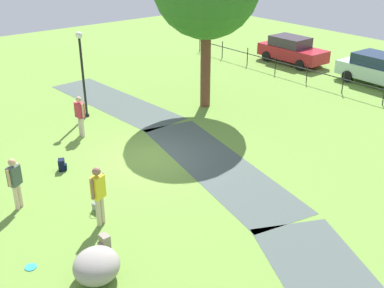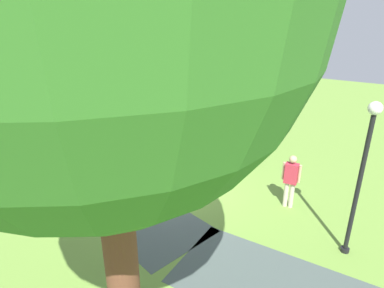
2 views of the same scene
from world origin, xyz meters
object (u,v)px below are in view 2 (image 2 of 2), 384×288
Objects in this scene: backpack_by_boulder at (167,131)px; frisbee_on_grass at (196,127)px; passerby_on_path at (291,178)px; handbag_on_grass at (187,143)px; spare_backpack_on_lawn at (248,161)px; large_shade_tree at (95,1)px; lawn_boulder at (162,120)px; lamp_post at (363,166)px; woman_with_handbag at (178,120)px; man_near_boulder at (240,123)px.

backpack_by_boulder reaches higher than frisbee_on_grass.
handbag_on_grass is at bearing -22.53° from passerby_on_path.
backpack_by_boulder is 1.00× the size of spare_backpack_on_lawn.
large_shade_tree is at bearing 86.15° from passerby_on_path.
passerby_on_path is at bearing 157.50° from backpack_by_boulder.
passerby_on_path is 5.68m from handbag_on_grass.
lawn_boulder is (7.34, -9.52, -4.94)m from large_shade_tree.
lawn_boulder is 1.15m from backpack_by_boulder.
lamp_post is 8.48m from woman_with_handbag.
man_near_boulder is at bearing -54.94° from spare_backpack_on_lawn.
backpack_by_boulder is at bearing -22.39° from handbag_on_grass.
handbag_on_grass is 2.71m from frisbee_on_grass.
spare_backpack_on_lawn is (-3.64, 0.53, -0.83)m from woman_with_handbag.
lawn_boulder is 3.95× the size of backpack_by_boulder.
large_shade_tree is 19.06× the size of backpack_by_boulder.
lamp_post reaches higher than woman_with_handbag.
woman_with_handbag is (7.63, -3.51, -1.22)m from lamp_post.
large_shade_tree is 4.82× the size of lawn_boulder.
backpack_by_boulder is at bearing 142.38° from lawn_boulder.
frisbee_on_grass is (1.18, -2.44, -0.13)m from handbag_on_grass.
lawn_boulder is at bearing -16.89° from spare_backpack_on_lawn.
large_shade_tree is at bearing 119.44° from frisbee_on_grass.
frisbee_on_grass is at bearing -105.02° from backpack_by_boulder.
lawn_boulder is 0.97× the size of passerby_on_path.
handbag_on_grass is (-2.55, 1.37, -0.24)m from lawn_boulder.
frisbee_on_grass is at bearing -15.48° from man_near_boulder.
handbag_on_grass is 3.02m from spare_backpack_on_lawn.
frisbee_on_grass is (5.97, -10.59, -5.31)m from large_shade_tree.
man_near_boulder is at bearing -175.97° from lawn_boulder.
spare_backpack_on_lawn is at bearing -77.15° from large_shade_tree.
man_near_boulder is at bearing -163.26° from backpack_by_boulder.
lawn_boulder is 1.77m from frisbee_on_grass.
lamp_post reaches higher than man_near_boulder.
woman_with_handbag is at bearing -22.17° from passerby_on_path.
handbag_on_grass is at bearing -59.53° from large_shade_tree.
lawn_boulder is 2.33m from woman_with_handbag.
handbag_on_grass is (5.20, -2.16, -0.80)m from passerby_on_path.
spare_backpack_on_lawn is 1.43× the size of frisbee_on_grass.
lawn_boulder is 8.53m from passerby_on_path.
woman_with_handbag is 6.29× the size of frisbee_on_grass.
handbag_on_grass is 0.85× the size of spare_backpack_on_lawn.
frisbee_on_grass is (0.55, -2.22, -1.02)m from woman_with_handbag.
large_shade_tree reaches higher than backpack_by_boulder.
man_near_boulder is 5.68× the size of frisbee_on_grass.
passerby_on_path is at bearing -32.31° from lamp_post.
spare_backpack_on_lawn is at bearing 125.06° from man_near_boulder.
spare_backpack_on_lawn is (2.19, -1.84, -0.74)m from passerby_on_path.
man_near_boulder is at bearing -147.27° from woman_with_handbag.
backpack_by_boulder is at bearing -22.50° from passerby_on_path.
passerby_on_path reaches higher than backpack_by_boulder.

